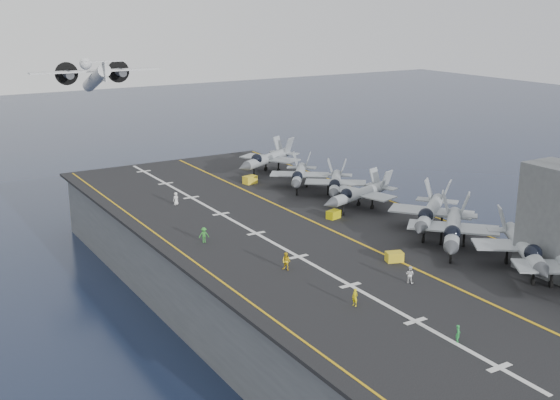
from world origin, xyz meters
TOP-DOWN VIEW (x-y plane):
  - ground at (0.00, 0.00)m, footprint 500.00×500.00m
  - hull at (0.00, 0.00)m, footprint 36.00×90.00m
  - flight_deck at (0.00, 0.00)m, footprint 38.00×92.00m
  - foul_line at (3.00, 0.00)m, footprint 0.35×90.00m
  - landing_centerline at (-6.00, 0.00)m, footprint 0.50×90.00m
  - deck_edge_port at (-17.00, 0.00)m, footprint 0.25×90.00m
  - deck_edge_stbd at (18.50, 0.00)m, footprint 0.25×90.00m
  - fighter_jet_1 at (12.98, -26.13)m, footprint 17.82×19.03m
  - fighter_jet_2 at (10.90, -17.48)m, footprint 19.02×18.83m
  - fighter_jet_3 at (13.34, -10.96)m, footprint 19.06×18.15m
  - fighter_jet_4 at (11.84, 1.77)m, footprint 16.42×13.21m
  - fighter_jet_5 at (12.67, 8.81)m, footprint 15.79×16.59m
  - fighter_jet_6 at (10.78, 15.96)m, footprint 15.78×16.61m
  - fighter_jet_7 at (11.83, 27.70)m, footprint 18.62×16.54m
  - tow_cart_a at (2.50, -16.93)m, footprint 2.19×1.78m
  - tow_cart_b at (6.23, 0.20)m, footprint 2.13×1.69m
  - tow_cart_c at (5.75, 22.88)m, footprint 2.38×1.82m
  - crew_1 at (-8.70, -24.32)m, footprint 0.90×1.18m
  - crew_2 at (-9.39, -12.78)m, footprint 1.29×1.45m
  - crew_3 at (-13.16, 0.30)m, footprint 1.35×1.13m
  - crew_5 at (-9.50, 17.53)m, footprint 1.31×1.09m
  - crew_6 at (-5.65, -35.01)m, footprint 1.13×1.13m
  - crew_7 at (-0.25, -22.64)m, footprint 1.19×1.34m
  - transport_plane at (-6.49, 62.55)m, footprint 26.14×18.89m

SIDE VIEW (x-z plane):
  - ground at x=0.00m, z-range 0.00..0.00m
  - hull at x=0.00m, z-range 0.00..10.00m
  - flight_deck at x=0.00m, z-range 10.00..10.40m
  - foul_line at x=3.00m, z-range 10.41..10.43m
  - landing_centerline at x=-6.00m, z-range 10.41..10.43m
  - deck_edge_port at x=-17.00m, z-range 10.41..10.43m
  - deck_edge_stbd at x=18.50m, z-range 10.41..10.43m
  - tow_cart_b at x=6.23m, z-range 10.40..11.52m
  - tow_cart_a at x=2.50m, z-range 10.40..11.54m
  - tow_cart_c at x=5.75m, z-range 10.40..11.68m
  - crew_6 at x=-5.65m, z-range 10.40..12.00m
  - crew_1 at x=-8.70m, z-range 10.40..12.17m
  - crew_7 at x=-0.25m, z-range 10.40..12.26m
  - crew_5 at x=-9.50m, z-range 10.40..12.28m
  - crew_3 at x=-13.16m, z-range 10.40..12.33m
  - crew_2 at x=-9.39m, z-range 10.40..12.42m
  - fighter_jet_5 at x=12.67m, z-range 10.40..15.21m
  - fighter_jet_6 at x=10.78m, z-range 10.40..15.21m
  - fighter_jet_4 at x=11.84m, z-range 10.40..15.36m
  - fighter_jet_7 at x=11.83m, z-range 10.40..15.80m
  - fighter_jet_1 at x=12.98m, z-range 10.40..15.90m
  - fighter_jet_3 at x=13.34m, z-range 10.40..15.92m
  - fighter_jet_2 at x=10.90m, z-range 10.40..15.98m
  - transport_plane at x=-6.49m, z-range 21.61..27.48m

